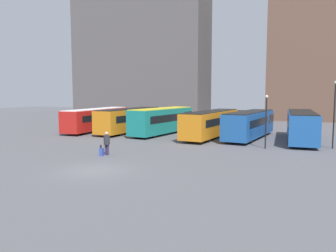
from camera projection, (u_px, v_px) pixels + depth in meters
ground_plane at (94, 170)px, 20.81m from camera, size 160.00×160.00×0.00m
building_block_left at (141, 47)px, 75.64m from camera, size 30.51×11.34×31.27m
bus_0 at (97, 118)px, 43.08m from camera, size 2.82×12.51×2.90m
bus_1 at (130, 119)px, 41.35m from camera, size 3.44×11.85×2.99m
bus_2 at (163, 120)px, 39.36m from camera, size 4.18×11.17×3.13m
bus_3 at (212, 123)px, 36.50m from camera, size 3.95×12.16×2.95m
bus_4 at (250, 123)px, 35.75m from camera, size 4.23×11.88×2.93m
bus_5 at (301, 125)px, 33.52m from camera, size 2.99×11.96×3.04m
traveler at (107, 141)px, 25.92m from camera, size 0.54×0.54×1.87m
suitcase at (102, 152)px, 25.62m from camera, size 0.30×0.41×0.90m
lamp_post_0 at (266, 117)px, 28.81m from camera, size 0.28×0.28×4.74m
lamp_post_1 at (334, 109)px, 28.70m from camera, size 0.28×0.28×5.96m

